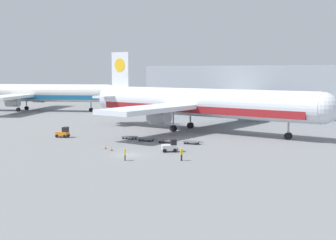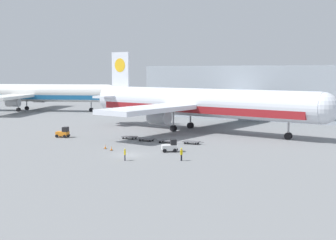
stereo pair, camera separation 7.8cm
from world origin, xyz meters
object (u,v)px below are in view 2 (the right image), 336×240
Objects in this scene: ground_crew_far at (125,154)px; baggage_dolly_second at (146,139)px; baggage_dolly_lead at (130,137)px; traffic_cone_near at (111,148)px; baggage_dolly_third at (167,141)px; airplane_distant at (32,94)px; airplane_main at (195,103)px; traffic_cone_far at (105,147)px; baggage_tug_mid at (170,146)px; ground_crew_near at (181,153)px; baggage_dolly_trail at (192,142)px; baggage_tug_foreground at (63,133)px.

baggage_dolly_second is at bearing 173.06° from ground_crew_far.
traffic_cone_near reaches higher than baggage_dolly_lead.
traffic_cone_near is at bearing -114.29° from baggage_dolly_third.
airplane_main is at bearing -38.02° from airplane_distant.
airplane_main reaches higher than traffic_cone_far.
traffic_cone_far is at bearing -81.91° from baggage_dolly_lead.
baggage_tug_mid is at bearing -52.38° from airplane_distant.
traffic_cone_far is (-15.54, 2.95, -0.72)m from ground_crew_near.
airplane_distant is 82.91m from baggage_dolly_trail.
baggage_dolly_lead is (-13.40, 8.46, -0.49)m from baggage_tug_mid.
baggage_tug_foreground is 18.50m from traffic_cone_near.
baggage_dolly_second is at bearing -87.30° from airplane_main.
airplane_main is 18.06m from baggage_dolly_second.
airplane_main is at bearing 79.41° from baggage_dolly_second.
baggage_tug_foreground reaches higher than traffic_cone_near.
traffic_cone_far is at bearing -103.20° from baggage_dolly_second.
baggage_tug_mid is at bearing -23.40° from baggage_tug_foreground.
ground_crew_near is 2.73× the size of traffic_cone_near.
baggage_dolly_trail is (7.26, -16.21, -5.45)m from airplane_main.
baggage_tug_mid is at bearing -38.26° from baggage_dolly_lead.
baggage_dolly_third is at bearing -6.95° from baggage_dolly_second.
baggage_dolly_second is (-1.38, -17.16, -5.45)m from airplane_main.
ground_crew_near is at bearing -74.79° from baggage_dolly_trail.
baggage_dolly_lead is 4.19m from baggage_dolly_second.
traffic_cone_near is at bearing -98.98° from ground_crew_near.
baggage_tug_foreground is 0.72× the size of baggage_dolly_second.
baggage_dolly_second is 1.00× the size of baggage_dolly_trail.
baggage_tug_mid reaches higher than ground_crew_far.
airplane_main is 1.11× the size of airplane_distant.
baggage_dolly_lead is 21.20m from ground_crew_far.
airplane_main is at bearing 93.39° from baggage_dolly_third.
baggage_tug_foreground is 3.68× the size of traffic_cone_far.
ground_crew_near is at bearing 88.69° from ground_crew_far.
baggage_dolly_second is 4.23m from baggage_dolly_third.
traffic_cone_far is (-2.70, -27.62, -5.48)m from airplane_main.
baggage_tug_mid reaches higher than baggage_dolly_trail.
baggage_tug_mid is 7.51m from ground_crew_near.
baggage_dolly_lead is (12.23, 4.41, -0.49)m from baggage_tug_foreground.
ground_crew_far reaches higher than traffic_cone_near.
baggage_dolly_second is at bearing 173.05° from baggage_dolly_third.
traffic_cone_near is 0.90× the size of traffic_cone_far.
baggage_dolly_trail is at bearing -58.57° from airplane_main.
baggage_dolly_third is (20.58, 3.63, -0.49)m from baggage_tug_foreground.
ground_crew_far is at bearing -58.17° from airplane_distant.
baggage_dolly_trail is at bearing 7.07° from baggage_dolly_third.
ground_crew_near is (12.84, -30.56, -4.76)m from airplane_main.
airplane_distant is at bearing 143.66° from baggage_dolly_lead.
baggage_tug_foreground is at bearing -149.48° from ground_crew_far.
baggage_dolly_third is at bearing -143.26° from ground_crew_near.
baggage_dolly_second is (16.35, 3.70, -0.49)m from baggage_tug_foreground.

